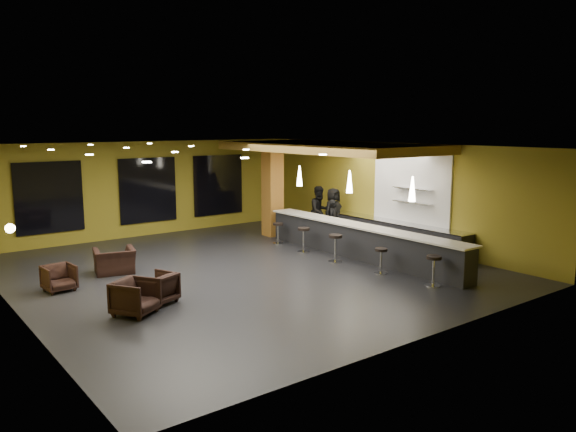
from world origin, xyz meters
TOP-DOWN VIEW (x-y plane):
  - floor at (0.00, 0.00)m, footprint 12.00×13.00m
  - ceiling at (0.00, 0.00)m, footprint 12.00×13.00m
  - wall_back at (0.00, 6.55)m, footprint 12.00×0.10m
  - wall_front at (0.00, -6.55)m, footprint 12.00×0.10m
  - wall_left at (-6.05, 0.00)m, footprint 0.10×13.00m
  - wall_right at (6.05, 0.00)m, footprint 0.10×13.00m
  - wood_soffit at (4.00, 1.00)m, footprint 3.60×8.00m
  - window_left at (-3.50, 6.44)m, footprint 2.20×0.06m
  - window_center at (0.00, 6.44)m, footprint 2.20×0.06m
  - window_right at (3.00, 6.44)m, footprint 2.20×0.06m
  - tile_backsplash at (5.96, -1.00)m, footprint 0.06×3.20m
  - bar_counter at (3.65, -1.00)m, footprint 0.60×8.00m
  - bar_top at (3.65, -1.00)m, footprint 0.78×8.10m
  - prep_counter at (5.65, -0.50)m, footprint 0.70×6.00m
  - prep_top at (5.65, -0.50)m, footprint 0.72×6.00m
  - wall_shelf_lower at (5.82, -1.20)m, footprint 0.30×1.50m
  - wall_shelf_upper at (5.82, -1.20)m, footprint 0.30×1.50m
  - column at (3.65, 3.60)m, footprint 0.60×0.60m
  - wall_sconce at (-5.88, 0.50)m, footprint 0.22×0.22m
  - pendant_0 at (3.65, -3.00)m, footprint 0.20×0.20m
  - pendant_1 at (3.65, -0.50)m, footprint 0.20×0.20m
  - pendant_2 at (3.65, 2.00)m, footprint 0.20×0.20m
  - staff_a at (4.72, 1.40)m, footprint 0.63×0.51m
  - staff_b at (5.00, 2.48)m, footprint 0.94×0.75m
  - staff_c at (5.25, 2.02)m, footprint 0.97×0.72m
  - armchair_a at (-3.93, -1.78)m, footprint 1.16×1.17m
  - armchair_b at (-3.22, -1.32)m, footprint 1.01×1.03m
  - armchair_c at (-4.75, 1.07)m, footprint 0.77×0.79m
  - armchair_d at (-3.04, 1.87)m, footprint 1.27×1.17m
  - bar_stool_0 at (2.99, -4.34)m, footprint 0.40×0.40m
  - bar_stool_1 at (2.83, -2.67)m, footprint 0.36×0.36m
  - bar_stool_2 at (2.71, -0.92)m, footprint 0.43×0.43m
  - bar_stool_3 at (2.79, 0.70)m, footprint 0.41×0.41m
  - bar_stool_4 at (2.91, 2.26)m, footprint 0.37×0.37m

SIDE VIEW (x-z plane):
  - floor at x=0.00m, z-range -0.10..0.00m
  - armchair_c at x=-4.75m, z-range 0.00..0.66m
  - armchair_d at x=-3.04m, z-range 0.00..0.70m
  - armchair_b at x=-3.22m, z-range 0.00..0.72m
  - armchair_a at x=-3.93m, z-range 0.00..0.78m
  - prep_counter at x=5.65m, z-range 0.00..0.86m
  - bar_stool_1 at x=2.83m, z-range 0.10..0.82m
  - bar_stool_4 at x=2.91m, z-range 0.10..0.84m
  - bar_counter at x=3.65m, z-range 0.00..1.00m
  - bar_stool_0 at x=2.99m, z-range 0.11..0.91m
  - bar_stool_3 at x=2.79m, z-range 0.11..0.93m
  - bar_stool_2 at x=2.71m, z-range 0.12..0.96m
  - staff_a at x=4.72m, z-range 0.00..1.49m
  - prep_top at x=5.65m, z-range 0.87..0.90m
  - staff_c at x=5.25m, z-range 0.00..1.81m
  - staff_b at x=5.00m, z-range 0.00..1.86m
  - bar_top at x=3.65m, z-range 1.00..1.05m
  - wall_shelf_lower at x=5.82m, z-range 1.59..1.61m
  - window_left at x=-3.50m, z-range 0.50..2.90m
  - window_center at x=0.00m, z-range 0.50..2.90m
  - window_right at x=3.00m, z-range 0.50..2.90m
  - wall_back at x=0.00m, z-range 0.00..3.50m
  - wall_front at x=0.00m, z-range 0.00..3.50m
  - wall_left at x=-6.05m, z-range 0.00..3.50m
  - wall_right at x=6.05m, z-range 0.00..3.50m
  - column at x=3.65m, z-range 0.00..3.50m
  - wall_sconce at x=-5.88m, z-range 1.69..1.91m
  - tile_backsplash at x=5.96m, z-range 0.80..3.20m
  - wall_shelf_upper at x=5.82m, z-range 2.03..2.06m
  - pendant_0 at x=3.65m, z-range 2.00..2.70m
  - pendant_1 at x=3.65m, z-range 2.00..2.70m
  - pendant_2 at x=3.65m, z-range 2.00..2.70m
  - wood_soffit at x=4.00m, z-range 3.22..3.50m
  - ceiling at x=0.00m, z-range 3.50..3.60m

